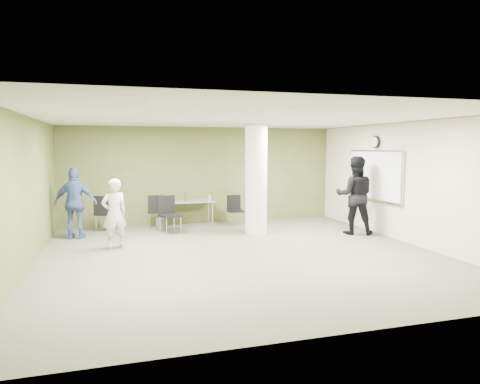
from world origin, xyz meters
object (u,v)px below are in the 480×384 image
object	(u,v)px
woman_white	(114,213)
man_black	(355,195)
man_blue	(76,203)
folding_table	(187,202)
chair_back_left	(105,211)

from	to	relation	value
woman_white	man_black	distance (m)	5.90
man_blue	folding_table	bearing A→B (deg)	-148.97
folding_table	woman_white	xyz separation A→B (m)	(-1.97, -2.20, 0.10)
woman_white	man_black	size ratio (longest dim) A/B	0.77
woman_white	man_blue	distance (m)	1.55
chair_back_left	woman_white	xyz separation A→B (m)	(0.26, -1.94, 0.20)
man_blue	chair_back_left	bearing A→B (deg)	-120.53
folding_table	man_blue	distance (m)	3.02
man_black	man_blue	xyz separation A→B (m)	(-6.80, 1.37, -0.13)
chair_back_left	man_blue	xyz separation A→B (m)	(-0.64, -0.68, 0.30)
man_black	man_blue	distance (m)	6.94
chair_back_left	man_black	world-z (taller)	man_black
woman_white	chair_back_left	bearing A→B (deg)	-101.87
chair_back_left	folding_table	bearing A→B (deg)	-154.77
folding_table	man_blue	bearing A→B (deg)	-161.59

